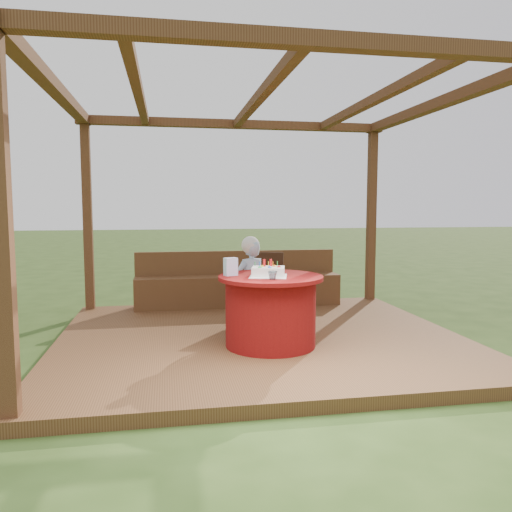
{
  "coord_description": "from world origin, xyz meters",
  "views": [
    {
      "loc": [
        -1.03,
        -5.5,
        1.58
      ],
      "look_at": [
        0.0,
        0.25,
        1.0
      ],
      "focal_mm": 35.0,
      "sensor_mm": 36.0,
      "label": 1
    }
  ],
  "objects_px": {
    "bench": "(238,288)",
    "table": "(271,310)",
    "gift_bag": "(231,267)",
    "elderly_woman": "(250,282)",
    "drinking_glass": "(273,275)",
    "birthday_cake": "(268,271)",
    "chair": "(266,283)"
  },
  "relations": [
    {
      "from": "elderly_woman",
      "to": "drinking_glass",
      "type": "bearing_deg",
      "value": -86.3
    },
    {
      "from": "chair",
      "to": "birthday_cake",
      "type": "xyz_separation_m",
      "value": [
        -0.22,
        -1.22,
        0.31
      ]
    },
    {
      "from": "bench",
      "to": "birthday_cake",
      "type": "distance_m",
      "value": 2.3
    },
    {
      "from": "drinking_glass",
      "to": "bench",
      "type": "bearing_deg",
      "value": 89.7
    },
    {
      "from": "bench",
      "to": "gift_bag",
      "type": "height_order",
      "value": "gift_bag"
    },
    {
      "from": "table",
      "to": "elderly_woman",
      "type": "bearing_deg",
      "value": 98.49
    },
    {
      "from": "gift_bag",
      "to": "table",
      "type": "bearing_deg",
      "value": -29.49
    },
    {
      "from": "table",
      "to": "elderly_woman",
      "type": "relative_size",
      "value": 0.98
    },
    {
      "from": "table",
      "to": "gift_bag",
      "type": "distance_m",
      "value": 0.62
    },
    {
      "from": "elderly_woman",
      "to": "birthday_cake",
      "type": "height_order",
      "value": "elderly_woman"
    },
    {
      "from": "bench",
      "to": "chair",
      "type": "bearing_deg",
      "value": -78.3
    },
    {
      "from": "table",
      "to": "gift_bag",
      "type": "height_order",
      "value": "gift_bag"
    },
    {
      "from": "bench",
      "to": "birthday_cake",
      "type": "bearing_deg",
      "value": -90.24
    },
    {
      "from": "table",
      "to": "gift_bag",
      "type": "bearing_deg",
      "value": 168.39
    },
    {
      "from": "elderly_woman",
      "to": "gift_bag",
      "type": "relative_size",
      "value": 5.99
    },
    {
      "from": "table",
      "to": "birthday_cake",
      "type": "relative_size",
      "value": 2.38
    },
    {
      "from": "elderly_woman",
      "to": "gift_bag",
      "type": "xyz_separation_m",
      "value": [
        -0.31,
        -0.59,
        0.26
      ]
    },
    {
      "from": "chair",
      "to": "birthday_cake",
      "type": "distance_m",
      "value": 1.28
    },
    {
      "from": "chair",
      "to": "drinking_glass",
      "type": "relative_size",
      "value": 9.68
    },
    {
      "from": "drinking_glass",
      "to": "chair",
      "type": "bearing_deg",
      "value": 81.21
    },
    {
      "from": "birthday_cake",
      "to": "bench",
      "type": "bearing_deg",
      "value": 89.76
    },
    {
      "from": "elderly_woman",
      "to": "birthday_cake",
      "type": "distance_m",
      "value": 0.76
    },
    {
      "from": "gift_bag",
      "to": "drinking_glass",
      "type": "relative_size",
      "value": 2.07
    },
    {
      "from": "bench",
      "to": "elderly_woman",
      "type": "distance_m",
      "value": 1.55
    },
    {
      "from": "bench",
      "to": "table",
      "type": "xyz_separation_m",
      "value": [
        0.03,
        -2.19,
        0.11
      ]
    },
    {
      "from": "birthday_cake",
      "to": "elderly_woman",
      "type": "bearing_deg",
      "value": 95.12
    },
    {
      "from": "table",
      "to": "chair",
      "type": "relative_size",
      "value": 1.25
    },
    {
      "from": "table",
      "to": "drinking_glass",
      "type": "relative_size",
      "value": 12.13
    },
    {
      "from": "chair",
      "to": "elderly_woman",
      "type": "height_order",
      "value": "elderly_woman"
    },
    {
      "from": "table",
      "to": "drinking_glass",
      "type": "height_order",
      "value": "drinking_glass"
    },
    {
      "from": "table",
      "to": "chair",
      "type": "height_order",
      "value": "chair"
    },
    {
      "from": "bench",
      "to": "table",
      "type": "bearing_deg",
      "value": -89.32
    }
  ]
}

